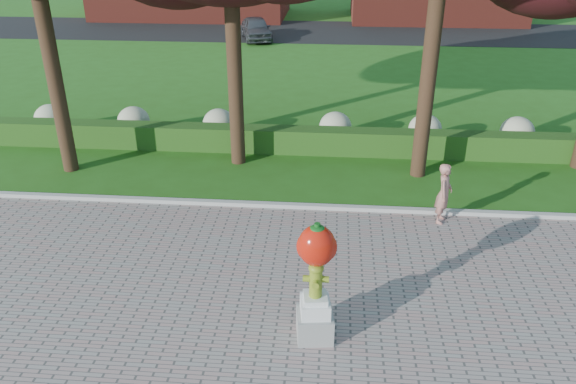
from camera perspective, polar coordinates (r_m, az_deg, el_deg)
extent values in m
plane|color=#265715|center=(12.29, -0.33, -8.33)|extent=(100.00, 100.00, 0.00)
cube|color=#ADADA5|center=(14.81, 0.71, -1.48)|extent=(40.00, 0.18, 0.15)
cube|color=#204914|center=(18.31, 1.63, 5.27)|extent=(24.00, 0.70, 0.80)
ellipsoid|color=#B5B48A|center=(21.59, -22.98, 6.90)|extent=(1.10, 1.10, 0.99)
ellipsoid|color=#B5B48A|center=(20.38, -15.41, 7.00)|extent=(1.10, 1.10, 0.99)
ellipsoid|color=#B5B48A|center=(19.57, -7.06, 6.96)|extent=(1.10, 1.10, 0.99)
ellipsoid|color=#B5B48A|center=(19.17, 4.82, 6.65)|extent=(1.10, 1.10, 0.99)
ellipsoid|color=#B5B48A|center=(19.42, 13.75, 6.23)|extent=(1.10, 1.10, 0.99)
ellipsoid|color=#B5B48A|center=(20.12, 22.25, 5.70)|extent=(1.10, 1.10, 0.99)
cube|color=black|center=(38.70, 3.52, 15.96)|extent=(50.00, 8.00, 0.02)
cylinder|color=black|center=(17.40, -22.94, 12.30)|extent=(0.44, 0.44, 6.72)
cylinder|color=black|center=(16.78, -5.46, 12.78)|extent=(0.44, 0.44, 6.16)
cylinder|color=black|center=(16.12, 14.33, 13.58)|extent=(0.44, 0.44, 7.28)
cube|color=gray|center=(10.50, 2.73, -13.30)|extent=(0.72, 0.72, 0.52)
cube|color=silver|center=(10.24, 2.77, -11.56)|extent=(0.58, 0.58, 0.29)
cube|color=silver|center=(10.12, 2.80, -10.68)|extent=(0.46, 0.46, 0.10)
cylinder|color=olive|center=(9.92, 2.84, -9.10)|extent=(0.23, 0.23, 0.58)
ellipsoid|color=olive|center=(9.76, 2.88, -7.71)|extent=(0.27, 0.27, 0.19)
cylinder|color=olive|center=(9.89, 1.88, -8.77)|extent=(0.12, 0.11, 0.11)
cylinder|color=olive|center=(9.88, 3.82, -8.84)|extent=(0.12, 0.11, 0.11)
cylinder|color=olive|center=(9.76, 2.81, -9.33)|extent=(0.12, 0.12, 0.12)
cylinder|color=olive|center=(9.71, 2.89, -7.30)|extent=(0.08, 0.08, 0.05)
ellipsoid|color=red|center=(9.51, 2.94, -5.48)|extent=(0.65, 0.58, 0.75)
ellipsoid|color=red|center=(9.53, 1.81, -5.54)|extent=(0.32, 0.32, 0.48)
ellipsoid|color=red|center=(9.52, 4.07, -5.63)|extent=(0.32, 0.32, 0.48)
cylinder|color=#135317|center=(9.32, 2.99, -3.53)|extent=(0.10, 0.10, 0.12)
ellipsoid|color=#135317|center=(9.34, 2.99, -3.70)|extent=(0.25, 0.25, 0.08)
imported|color=#AD6F62|center=(14.36, 15.56, -0.12)|extent=(0.53, 0.66, 1.56)
imported|color=#404347|center=(35.96, -3.26, 16.27)|extent=(2.61, 4.25, 1.35)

